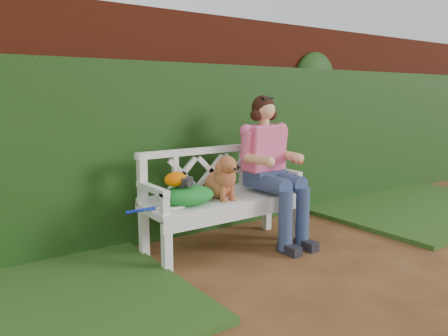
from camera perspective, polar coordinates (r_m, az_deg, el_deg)
ground at (r=3.62m, az=15.49°, el=-13.54°), size 60.00×60.00×0.00m
brick_wall at (r=4.77m, az=-1.89°, el=5.95°), size 10.00×0.30×2.20m
ivy_hedge at (r=4.61m, az=-0.37°, el=2.71°), size 10.00×0.18×1.70m
grass_right at (r=5.99m, az=23.48°, el=-4.51°), size 2.60×2.00×0.05m
garden_bench at (r=4.03m, az=-0.00°, el=-7.17°), size 1.65×0.81×0.48m
seated_woman at (r=4.20m, az=5.61°, el=-0.29°), size 0.59×0.78×1.37m
dog at (r=3.88m, az=-0.41°, el=-1.11°), size 0.28×0.37×0.40m
tennis_racket at (r=3.64m, az=-7.38°, el=-4.93°), size 0.61×0.41×0.03m
green_bag at (r=3.71m, az=-4.81°, el=-3.51°), size 0.56×0.48×0.16m
camera_item at (r=3.66m, az=-5.17°, el=-1.78°), size 0.13×0.11×0.08m
baseball_glove at (r=3.65m, az=-6.32°, el=-1.46°), size 0.23×0.20×0.12m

